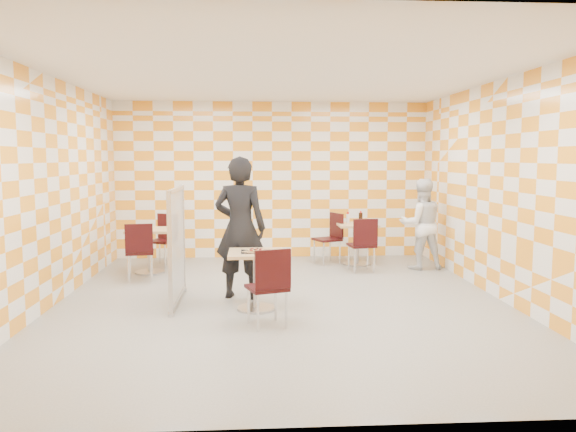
% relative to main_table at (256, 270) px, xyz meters
% --- Properties ---
extents(room_shell, '(7.00, 7.00, 7.00)m').
position_rel_main_table_xyz_m(room_shell, '(0.34, 0.86, 0.99)').
color(room_shell, '#979892').
rests_on(room_shell, ground).
extents(main_table, '(0.70, 0.70, 0.75)m').
position_rel_main_table_xyz_m(main_table, '(0.00, 0.00, 0.00)').
color(main_table, tan).
rests_on(main_table, ground).
extents(second_table, '(0.70, 0.70, 0.75)m').
position_rel_main_table_xyz_m(second_table, '(1.84, 2.91, 0.00)').
color(second_table, tan).
rests_on(second_table, ground).
extents(empty_table, '(0.70, 0.70, 0.75)m').
position_rel_main_table_xyz_m(empty_table, '(-1.78, 2.40, 0.00)').
color(empty_table, tan).
rests_on(empty_table, ground).
extents(chair_main_front, '(0.53, 0.54, 0.92)m').
position_rel_main_table_xyz_m(chair_main_front, '(0.15, -0.80, 0.04)').
color(chair_main_front, black).
rests_on(chair_main_front, ground).
extents(chair_second_front, '(0.47, 0.48, 0.92)m').
position_rel_main_table_xyz_m(chair_second_front, '(1.82, 2.21, 0.04)').
color(chair_second_front, black).
rests_on(chair_second_front, ground).
extents(chair_second_side, '(0.56, 0.56, 0.92)m').
position_rel_main_table_xyz_m(chair_second_side, '(1.40, 3.06, 0.04)').
color(chair_second_side, black).
rests_on(chair_second_side, ground).
extents(chair_empty_near, '(0.48, 0.49, 0.92)m').
position_rel_main_table_xyz_m(chair_empty_near, '(-1.81, 1.75, 0.04)').
color(chair_empty_near, black).
rests_on(chair_empty_near, ground).
extents(chair_empty_far, '(0.56, 0.57, 0.92)m').
position_rel_main_table_xyz_m(chair_empty_far, '(-1.62, 3.08, 0.04)').
color(chair_empty_far, black).
rests_on(chair_empty_far, ground).
extents(partition, '(0.08, 1.38, 1.55)m').
position_rel_main_table_xyz_m(partition, '(-1.05, 0.38, 0.28)').
color(partition, white).
rests_on(partition, ground).
extents(man_dark, '(0.80, 0.62, 1.96)m').
position_rel_main_table_xyz_m(man_dark, '(-0.21, 0.62, 0.47)').
color(man_dark, black).
rests_on(man_dark, ground).
extents(man_white, '(0.77, 0.61, 1.57)m').
position_rel_main_table_xyz_m(man_white, '(2.89, 2.48, 0.28)').
color(man_white, white).
rests_on(man_white, ground).
extents(pizza_on_foil, '(0.40, 0.40, 0.04)m').
position_rel_main_table_xyz_m(pizza_on_foil, '(-0.00, -0.02, 0.26)').
color(pizza_on_foil, silver).
rests_on(pizza_on_foil, main_table).
extents(sport_bottle, '(0.06, 0.06, 0.20)m').
position_rel_main_table_xyz_m(sport_bottle, '(1.70, 3.06, 0.33)').
color(sport_bottle, white).
rests_on(sport_bottle, second_table).
extents(soda_bottle, '(0.07, 0.07, 0.23)m').
position_rel_main_table_xyz_m(soda_bottle, '(1.90, 2.90, 0.34)').
color(soda_bottle, black).
rests_on(soda_bottle, second_table).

